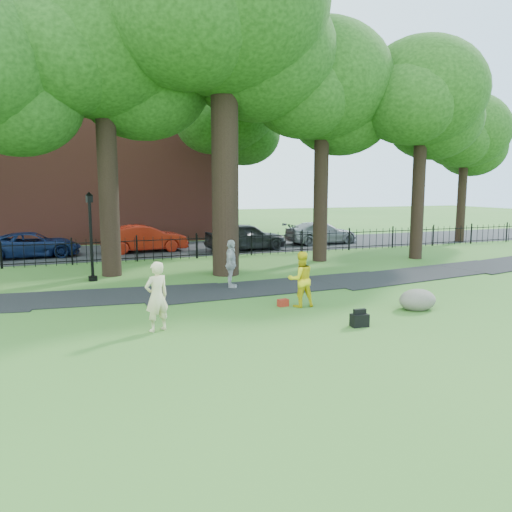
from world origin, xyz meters
name	(u,v)px	position (x,y,z in m)	size (l,w,h in m)	color
ground	(298,315)	(0.00, 0.00, 0.00)	(120.00, 120.00, 0.00)	#366B25
footpath	(277,287)	(1.00, 3.90, 0.00)	(36.00, 2.60, 0.03)	black
street	(180,249)	(0.00, 16.00, 0.00)	(80.00, 7.00, 0.02)	black
iron_fence	(197,247)	(0.00, 12.00, 0.60)	(44.00, 0.04, 1.20)	black
brick_building	(96,152)	(-4.00, 24.00, 6.00)	(18.00, 8.00, 12.00)	brown
big_tree	(226,21)	(0.13, 7.09, 10.14)	(10.08, 8.61, 14.37)	black
tree_row	(226,81)	(0.52, 8.40, 8.15)	(26.82, 7.96, 12.42)	black
woman	(157,297)	(-4.10, -0.17, 0.91)	(0.66, 0.43, 1.82)	beige
man	(301,279)	(0.50, 0.87, 0.86)	(0.84, 0.65, 1.72)	yellow
pedestrian	(231,264)	(-0.65, 4.28, 0.89)	(1.04, 0.43, 1.78)	#A9A9AE
boulder	(418,298)	(3.66, -0.71, 0.34)	(1.17, 0.88, 0.68)	#5B544C
lamppost	(91,238)	(-5.31, 7.55, 1.71)	(0.35, 0.35, 3.48)	black
backpack	(359,320)	(1.00, -1.68, 0.17)	(0.46, 0.28, 0.34)	black
red_bag	(283,303)	(0.00, 1.09, 0.11)	(0.32, 0.20, 0.22)	maroon
red_sedan	(145,238)	(-2.11, 15.41, 0.76)	(1.61, 4.63, 1.52)	maroon
navy_van	(33,245)	(-7.86, 15.33, 0.66)	(2.18, 4.73, 1.31)	#0C1940
grey_car	(246,236)	(3.43, 14.11, 0.80)	(1.88, 4.67, 1.59)	black
silver_car	(321,233)	(9.00, 15.38, 0.69)	(1.94, 4.78, 1.39)	gray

